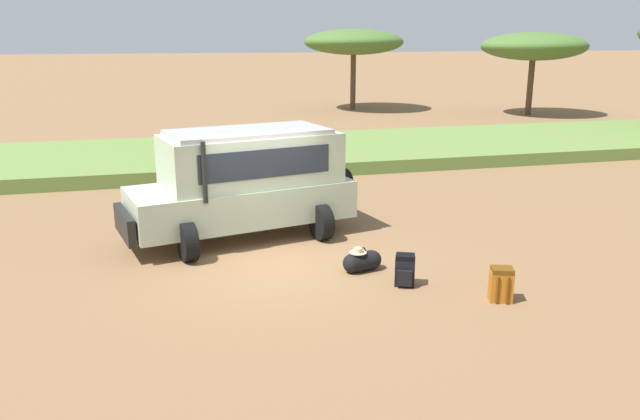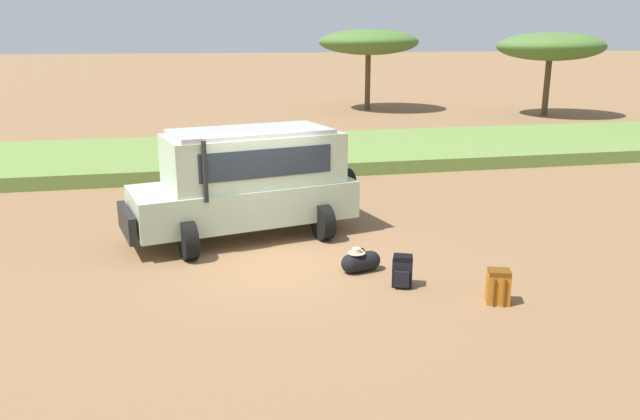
{
  "view_description": "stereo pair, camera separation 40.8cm",
  "coord_description": "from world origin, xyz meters",
  "px_view_note": "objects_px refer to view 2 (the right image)",
  "views": [
    {
      "loc": [
        -2.01,
        -11.68,
        4.42
      ],
      "look_at": [
        0.98,
        0.16,
        1.0
      ],
      "focal_mm": 35.0,
      "sensor_mm": 36.0,
      "label": 1
    },
    {
      "loc": [
        -1.62,
        -11.77,
        4.42
      ],
      "look_at": [
        0.98,
        0.16,
        1.0
      ],
      "focal_mm": 35.0,
      "sensor_mm": 36.0,
      "label": 2
    }
  ],
  "objects_px": {
    "safari_vehicle": "(248,180)",
    "backpack_beside_front_wheel": "(402,272)",
    "acacia_tree_left_mid": "(368,42)",
    "acacia_tree_centre_back": "(550,47)",
    "backpack_cluster_center": "(498,287)",
    "duffel_bag_low_black_case": "(361,262)"
  },
  "relations": [
    {
      "from": "safari_vehicle",
      "to": "backpack_beside_front_wheel",
      "type": "xyz_separation_m",
      "value": [
        2.41,
        -3.61,
        -1.01
      ]
    },
    {
      "from": "safari_vehicle",
      "to": "acacia_tree_left_mid",
      "type": "height_order",
      "value": "acacia_tree_left_mid"
    },
    {
      "from": "safari_vehicle",
      "to": "backpack_beside_front_wheel",
      "type": "bearing_deg",
      "value": -56.29
    },
    {
      "from": "acacia_tree_left_mid",
      "to": "acacia_tree_centre_back",
      "type": "bearing_deg",
      "value": -29.59
    },
    {
      "from": "backpack_beside_front_wheel",
      "to": "backpack_cluster_center",
      "type": "relative_size",
      "value": 0.98
    },
    {
      "from": "safari_vehicle",
      "to": "backpack_beside_front_wheel",
      "type": "distance_m",
      "value": 4.45
    },
    {
      "from": "safari_vehicle",
      "to": "acacia_tree_centre_back",
      "type": "xyz_separation_m",
      "value": [
        18.83,
        18.62,
        2.54
      ]
    },
    {
      "from": "duffel_bag_low_black_case",
      "to": "acacia_tree_left_mid",
      "type": "relative_size",
      "value": 0.13
    },
    {
      "from": "acacia_tree_left_mid",
      "to": "duffel_bag_low_black_case",
      "type": "bearing_deg",
      "value": -106.68
    },
    {
      "from": "safari_vehicle",
      "to": "acacia_tree_centre_back",
      "type": "distance_m",
      "value": 26.61
    },
    {
      "from": "backpack_cluster_center",
      "to": "duffel_bag_low_black_case",
      "type": "height_order",
      "value": "backpack_cluster_center"
    },
    {
      "from": "backpack_cluster_center",
      "to": "duffel_bag_low_black_case",
      "type": "bearing_deg",
      "value": 134.1
    },
    {
      "from": "safari_vehicle",
      "to": "duffel_bag_low_black_case",
      "type": "xyz_separation_m",
      "value": [
        1.88,
        -2.71,
        -1.1
      ]
    },
    {
      "from": "duffel_bag_low_black_case",
      "to": "acacia_tree_centre_back",
      "type": "relative_size",
      "value": 0.14
    },
    {
      "from": "safari_vehicle",
      "to": "acacia_tree_centre_back",
      "type": "bearing_deg",
      "value": 44.68
    },
    {
      "from": "safari_vehicle",
      "to": "acacia_tree_left_mid",
      "type": "distance_m",
      "value": 25.84
    },
    {
      "from": "backpack_cluster_center",
      "to": "acacia_tree_left_mid",
      "type": "distance_m",
      "value": 29.28
    },
    {
      "from": "safari_vehicle",
      "to": "acacia_tree_centre_back",
      "type": "height_order",
      "value": "acacia_tree_centre_back"
    },
    {
      "from": "safari_vehicle",
      "to": "acacia_tree_left_mid",
      "type": "relative_size",
      "value": 0.87
    },
    {
      "from": "backpack_cluster_center",
      "to": "acacia_tree_left_mid",
      "type": "xyz_separation_m",
      "value": [
        6.05,
        28.4,
        3.75
      ]
    },
    {
      "from": "safari_vehicle",
      "to": "backpack_cluster_center",
      "type": "height_order",
      "value": "safari_vehicle"
    },
    {
      "from": "safari_vehicle",
      "to": "acacia_tree_left_mid",
      "type": "xyz_separation_m",
      "value": [
        9.81,
        23.75,
        2.75
      ]
    }
  ]
}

